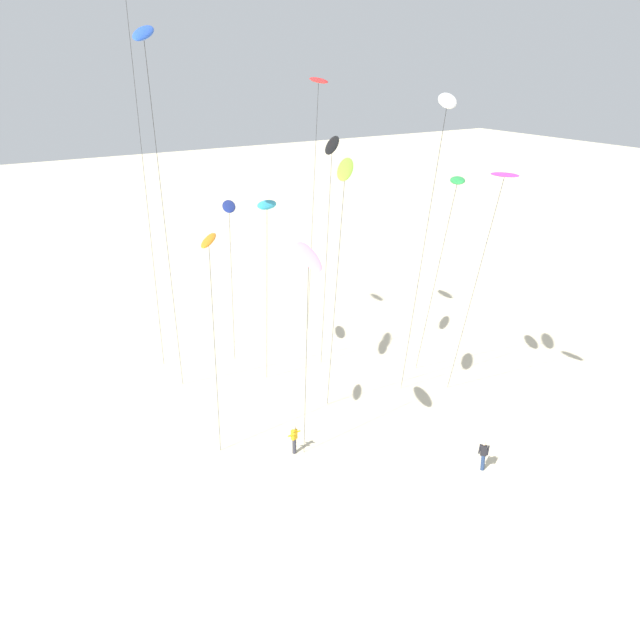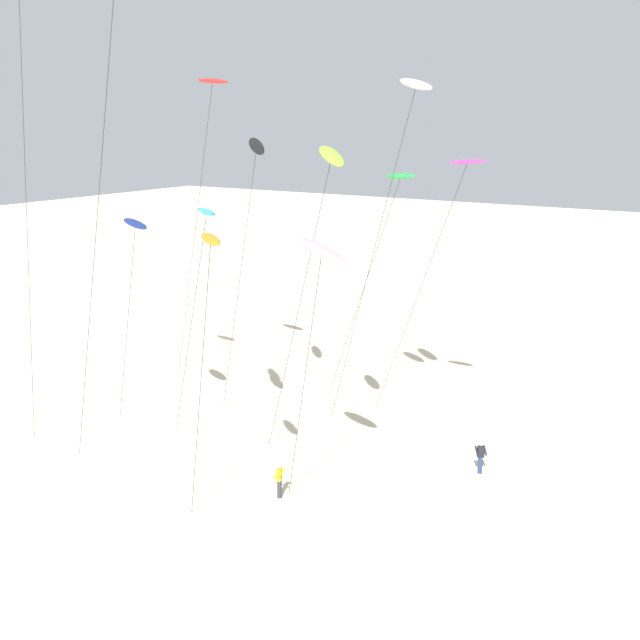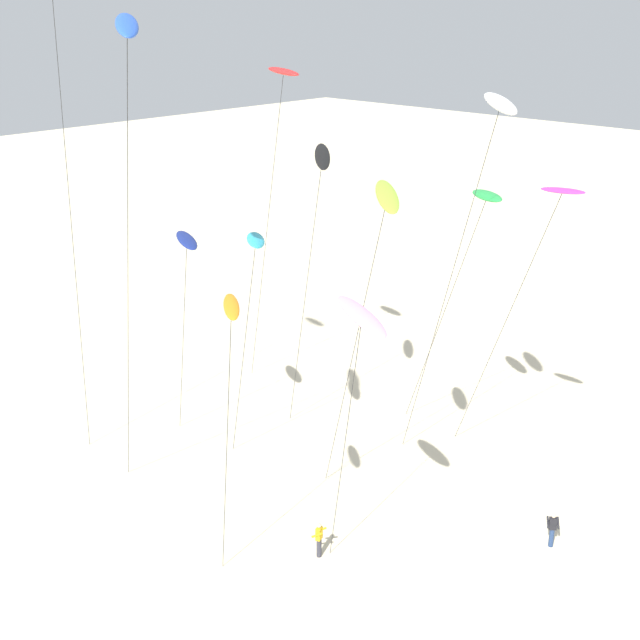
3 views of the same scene
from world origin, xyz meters
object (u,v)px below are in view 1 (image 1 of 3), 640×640
at_px(kite_black, 332,148).
at_px(kite_flyer_nearest, 483,455).
at_px(kite_cyan, 267,206).
at_px(kite_green, 457,182).
at_px(kite_pink, 309,258).
at_px(kite_lime, 345,172).
at_px(kite_magenta, 503,180).
at_px(kite_navy, 229,208).
at_px(kite_orange, 209,244).
at_px(kite_blue, 144,39).
at_px(kite_red, 318,84).
at_px(kite_white, 447,103).
at_px(kite_flyer_middle, 294,439).

bearing_deg(kite_black, kite_flyer_nearest, -83.36).
bearing_deg(kite_flyer_nearest, kite_black, 96.64).
bearing_deg(kite_flyer_nearest, kite_cyan, 117.06).
xyz_separation_m(kite_green, kite_flyer_nearest, (-2.75, -6.28, -13.36)).
bearing_deg(kite_pink, kite_cyan, 74.82).
relative_size(kite_cyan, kite_lime, 0.82).
height_order(kite_magenta, kite_navy, kite_magenta).
relative_size(kite_orange, kite_flyer_nearest, 7.82).
height_order(kite_orange, kite_cyan, kite_cyan).
bearing_deg(kite_blue, kite_lime, -26.89).
height_order(kite_black, kite_magenta, kite_black).
bearing_deg(kite_red, kite_white, -93.16).
height_order(kite_lime, kite_magenta, kite_lime).
distance_m(kite_blue, kite_green, 18.20).
relative_size(kite_black, kite_blue, 0.73).
bearing_deg(kite_blue, kite_navy, 43.97).
xyz_separation_m(kite_magenta, kite_navy, (-8.63, 14.28, -2.91)).
distance_m(kite_flyer_nearest, kite_flyer_middle, 10.28).
bearing_deg(kite_green, kite_flyer_nearest, -113.60).
bearing_deg(kite_orange, kite_black, 28.51).
xyz_separation_m(kite_lime, kite_flyer_nearest, (5.29, -5.60, -14.67)).
xyz_separation_m(kite_green, kite_flyer_middle, (-10.33, 0.66, -13.36)).
relative_size(kite_pink, kite_green, 0.86).
bearing_deg(kite_red, kite_orange, -140.91).
distance_m(kite_cyan, kite_flyer_middle, 13.13).
bearing_deg(kite_lime, kite_navy, 94.94).
bearing_deg(kite_white, kite_pink, 179.15).
height_order(kite_cyan, kite_red, kite_red).
distance_m(kite_black, kite_flyer_nearest, 19.50).
xyz_separation_m(kite_pink, kite_flyer_middle, (0.72, 2.79, -11.09)).
height_order(kite_magenta, kite_white, kite_white).
bearing_deg(kite_black, kite_green, -56.12).
distance_m(kite_green, kite_navy, 14.00).
distance_m(kite_black, kite_red, 5.84).
relative_size(kite_red, kite_flyer_middle, 11.71).
distance_m(kite_magenta, kite_flyer_middle, 17.77).
relative_size(kite_white, kite_navy, 1.56).
height_order(kite_lime, kite_blue, kite_blue).
height_order(kite_white, kite_flyer_middle, kite_white).
height_order(kite_blue, kite_navy, kite_blue).
bearing_deg(kite_white, kite_magenta, -29.98).
bearing_deg(kite_black, kite_navy, 138.69).
bearing_deg(kite_navy, kite_blue, -136.03).
distance_m(kite_black, kite_white, 9.10).
bearing_deg(kite_magenta, kite_flyer_nearest, -133.80).
bearing_deg(kite_cyan, kite_blue, -162.66).
bearing_deg(kite_red, kite_flyer_nearest, -91.33).
distance_m(kite_blue, kite_red, 15.86).
relative_size(kite_orange, kite_cyan, 0.98).
relative_size(kite_pink, kite_white, 0.66).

